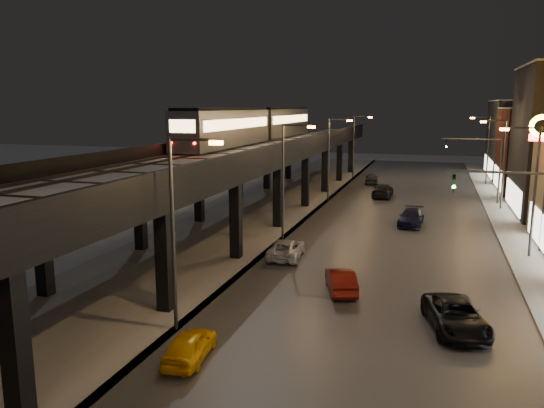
% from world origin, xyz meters
% --- Properties ---
extents(road_surface, '(17.00, 120.00, 0.06)m').
position_xyz_m(road_surface, '(7.50, 35.00, 0.03)').
color(road_surface, '#46474D').
rests_on(road_surface, ground).
extents(sidewalk_right, '(4.00, 120.00, 0.14)m').
position_xyz_m(sidewalk_right, '(17.50, 35.00, 0.07)').
color(sidewalk_right, '#9FA1A8').
rests_on(sidewalk_right, ground).
extents(under_viaduct_pavement, '(11.00, 120.00, 0.06)m').
position_xyz_m(under_viaduct_pavement, '(-6.00, 35.00, 0.03)').
color(under_viaduct_pavement, '#9FA1A8').
rests_on(under_viaduct_pavement, ground).
extents(elevated_viaduct, '(9.00, 100.00, 6.30)m').
position_xyz_m(elevated_viaduct, '(-6.00, 31.84, 5.62)').
color(elevated_viaduct, black).
rests_on(elevated_viaduct, ground).
extents(viaduct_trackbed, '(8.40, 100.00, 0.32)m').
position_xyz_m(viaduct_trackbed, '(-6.01, 31.97, 6.39)').
color(viaduct_trackbed, '#B2B7C1').
rests_on(viaduct_trackbed, elevated_viaduct).
extents(viaduct_parapet_streetside, '(0.30, 100.00, 1.10)m').
position_xyz_m(viaduct_parapet_streetside, '(-1.65, 32.00, 6.85)').
color(viaduct_parapet_streetside, black).
rests_on(viaduct_parapet_streetside, elevated_viaduct).
extents(viaduct_parapet_far, '(0.30, 100.00, 1.10)m').
position_xyz_m(viaduct_parapet_far, '(-10.35, 32.00, 6.85)').
color(viaduct_parapet_far, black).
rests_on(viaduct_parapet_far, elevated_viaduct).
extents(building_f, '(12.20, 16.20, 11.16)m').
position_xyz_m(building_f, '(23.99, 76.00, 5.58)').
color(building_f, black).
rests_on(building_f, ground).
extents(streetlight_left_1, '(2.57, 0.28, 9.00)m').
position_xyz_m(streetlight_left_1, '(-0.43, 13.00, 5.24)').
color(streetlight_left_1, '#38383A').
rests_on(streetlight_left_1, ground).
extents(streetlight_left_2, '(2.57, 0.28, 9.00)m').
position_xyz_m(streetlight_left_2, '(-0.43, 31.00, 5.24)').
color(streetlight_left_2, '#38383A').
rests_on(streetlight_left_2, ground).
extents(streetlight_right_2, '(2.56, 0.28, 9.00)m').
position_xyz_m(streetlight_right_2, '(16.73, 31.00, 5.24)').
color(streetlight_right_2, '#38383A').
rests_on(streetlight_right_2, ground).
extents(streetlight_left_3, '(2.57, 0.28, 9.00)m').
position_xyz_m(streetlight_left_3, '(-0.43, 49.00, 5.24)').
color(streetlight_left_3, '#38383A').
rests_on(streetlight_left_3, ground).
extents(streetlight_right_3, '(2.56, 0.28, 9.00)m').
position_xyz_m(streetlight_right_3, '(16.73, 49.00, 5.24)').
color(streetlight_right_3, '#38383A').
rests_on(streetlight_right_3, ground).
extents(streetlight_left_4, '(2.57, 0.28, 9.00)m').
position_xyz_m(streetlight_left_4, '(-0.43, 67.00, 5.24)').
color(streetlight_left_4, '#38383A').
rests_on(streetlight_left_4, ground).
extents(streetlight_right_4, '(2.56, 0.28, 9.00)m').
position_xyz_m(streetlight_right_4, '(16.73, 67.00, 5.24)').
color(streetlight_right_4, '#38383A').
rests_on(streetlight_right_4, ground).
extents(traffic_light_rig_a, '(6.10, 0.34, 7.00)m').
position_xyz_m(traffic_light_rig_a, '(15.84, 22.00, 4.50)').
color(traffic_light_rig_a, '#38383A').
rests_on(traffic_light_rig_a, ground).
extents(traffic_light_rig_b, '(6.10, 0.34, 7.00)m').
position_xyz_m(traffic_light_rig_b, '(15.84, 52.00, 4.50)').
color(traffic_light_rig_b, '#38383A').
rests_on(traffic_light_rig_b, ground).
extents(subway_train, '(2.98, 36.26, 3.57)m').
position_xyz_m(subway_train, '(-8.50, 47.77, 8.39)').
color(subway_train, gray).
rests_on(subway_train, viaduct_trackbed).
extents(car_taxi, '(1.81, 3.72, 1.22)m').
position_xyz_m(car_taxi, '(1.27, 10.43, 0.61)').
color(car_taxi, '#FFB90B').
rests_on(car_taxi, ground).
extents(car_near_white, '(2.56, 4.23, 1.32)m').
position_xyz_m(car_near_white, '(5.78, 20.31, 0.66)').
color(car_near_white, '#69120A').
rests_on(car_near_white, ground).
extents(car_mid_silver, '(2.56, 4.79, 1.28)m').
position_xyz_m(car_mid_silver, '(1.02, 25.88, 0.64)').
color(car_mid_silver, silver).
rests_on(car_mid_silver, ground).
extents(car_mid_dark, '(2.13, 5.18, 1.50)m').
position_xyz_m(car_mid_dark, '(4.90, 52.87, 0.75)').
color(car_mid_dark, black).
rests_on(car_mid_dark, ground).
extents(car_far_white, '(2.07, 4.21, 1.38)m').
position_xyz_m(car_far_white, '(2.43, 63.10, 0.69)').
color(car_far_white, '#35373C').
rests_on(car_far_white, ground).
extents(car_onc_dark, '(3.46, 5.45, 1.40)m').
position_xyz_m(car_onc_dark, '(11.78, 16.70, 0.70)').
color(car_onc_dark, black).
rests_on(car_onc_dark, ground).
extents(car_onc_white, '(2.21, 4.88, 1.39)m').
position_xyz_m(car_onc_white, '(8.71, 38.85, 0.69)').
color(car_onc_white, black).
rests_on(car_onc_white, ground).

